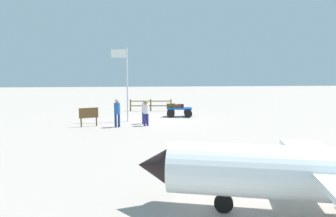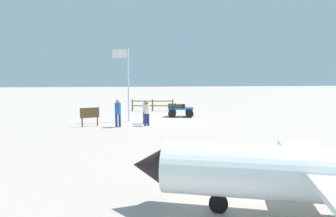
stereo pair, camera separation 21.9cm
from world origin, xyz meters
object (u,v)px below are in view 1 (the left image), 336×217
object	(u,v)px
suitcase_dark	(176,106)
signboard	(89,114)
suitcase_navy	(181,106)
airplane_near	(318,173)
luggage_cart	(179,111)
suitcase_olive	(171,106)
worker_supervisor	(146,111)
flagpole	(125,78)
worker_lead	(145,110)
worker_trailing	(117,110)

from	to	relation	value
suitcase_dark	signboard	size ratio (longest dim) A/B	0.60
suitcase_navy	airplane_near	xyz separation A→B (m)	(-0.17, 16.50, 0.22)
suitcase_dark	signboard	xyz separation A→B (m)	(6.01, 3.47, -0.05)
luggage_cart	suitcase_dark	size ratio (longest dim) A/B	2.92
suitcase_navy	suitcase_olive	size ratio (longest dim) A/B	0.74
worker_supervisor	flagpole	distance (m)	3.08
airplane_near	flagpole	xyz separation A→B (m)	(4.30, -14.57, 1.95)
worker_supervisor	flagpole	world-z (taller)	flagpole
suitcase_dark	signboard	distance (m)	6.94
suitcase_navy	worker_supervisor	xyz separation A→B (m)	(2.86, 3.83, 0.10)
luggage_cart	signboard	world-z (taller)	signboard
worker_lead	signboard	size ratio (longest dim) A/B	1.36
worker_supervisor	airplane_near	world-z (taller)	airplane_near
suitcase_olive	worker_trailing	distance (m)	5.53
suitcase_olive	worker_trailing	xyz separation A→B (m)	(3.85, 3.97, 0.18)
suitcase_olive	airplane_near	distance (m)	16.41
airplane_near	suitcase_navy	bearing A→B (deg)	-89.42
flagpole	luggage_cart	bearing A→B (deg)	-155.18
suitcase_dark	airplane_near	size ratio (longest dim) A/B	0.09
luggage_cart	suitcase_navy	bearing A→B (deg)	-147.48
worker_trailing	signboard	xyz separation A→B (m)	(1.75, -0.46, -0.26)
airplane_near	signboard	distance (m)	14.44
suitcase_dark	signboard	bearing A→B (deg)	30.03
worker_supervisor	flagpole	xyz separation A→B (m)	(1.27, -1.90, 2.06)
suitcase_dark	suitcase_navy	bearing A→B (deg)	-156.43
suitcase_dark	airplane_near	world-z (taller)	airplane_near
suitcase_navy	worker_lead	size ratio (longest dim) A/B	0.31
airplane_near	signboard	size ratio (longest dim) A/B	6.82
suitcase_olive	suitcase_dark	size ratio (longest dim) A/B	0.95
luggage_cart	worker_lead	distance (m)	4.05
suitcase_dark	flagpole	xyz separation A→B (m)	(3.77, 1.78, 2.17)
suitcase_navy	flagpole	bearing A→B (deg)	25.08
suitcase_olive	flagpole	size ratio (longest dim) A/B	0.13
suitcase_navy	worker_trailing	distance (m)	6.17
suitcase_navy	airplane_near	world-z (taller)	airplane_near
signboard	worker_trailing	bearing A→B (deg)	165.21
suitcase_navy	suitcase_olive	xyz separation A→B (m)	(0.77, 0.12, 0.03)
suitcase_dark	worker_lead	size ratio (longest dim) A/B	0.44
flagpole	worker_supervisor	bearing A→B (deg)	123.86
suitcase_dark	luggage_cart	bearing A→B (deg)	-162.07
suitcase_dark	airplane_near	distance (m)	16.35
luggage_cart	worker_trailing	world-z (taller)	worker_trailing
suitcase_navy	signboard	distance (m)	7.33
luggage_cart	worker_lead	world-z (taller)	worker_lead
luggage_cart	suitcase_navy	world-z (taller)	suitcase_navy
suitcase_olive	signboard	xyz separation A→B (m)	(5.60, 3.51, -0.09)
luggage_cart	suitcase_olive	world-z (taller)	suitcase_olive
suitcase_navy	worker_lead	xyz separation A→B (m)	(2.90, 3.00, 0.09)
suitcase_olive	worker_lead	distance (m)	3.58
suitcase_dark	worker_lead	world-z (taller)	worker_lead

